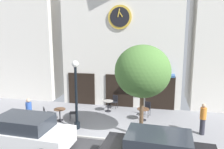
% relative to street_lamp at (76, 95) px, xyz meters
% --- Properties ---
extents(ground_plane, '(27.76, 11.09, 0.13)m').
position_rel_street_lamp_xyz_m(ground_plane, '(2.12, -1.31, -1.95)').
color(ground_plane, gray).
extents(clock_building, '(8.44, 3.40, 10.64)m').
position_rel_street_lamp_xyz_m(clock_building, '(1.64, 5.30, 3.55)').
color(clock_building, silver).
rests_on(clock_building, ground_plane).
extents(neighbor_building_left, '(5.32, 3.88, 12.89)m').
position_rel_street_lamp_xyz_m(neighbor_building_left, '(-6.24, 6.16, 4.52)').
color(neighbor_building_left, silver).
rests_on(neighbor_building_left, ground_plane).
extents(street_lamp, '(0.36, 0.36, 3.79)m').
position_rel_street_lamp_xyz_m(street_lamp, '(0.00, 0.00, 0.00)').
color(street_lamp, black).
rests_on(street_lamp, ground_plane).
extents(street_tree, '(2.73, 2.46, 4.68)m').
position_rel_street_lamp_xyz_m(street_tree, '(3.54, -0.23, 1.44)').
color(street_tree, brown).
rests_on(street_tree, ground_plane).
extents(cafe_table_near_curb, '(0.70, 0.70, 0.73)m').
position_rel_street_lamp_xyz_m(cafe_table_near_curb, '(-1.41, 0.85, -1.41)').
color(cafe_table_near_curb, black).
rests_on(cafe_table_near_curb, ground_plane).
extents(cafe_table_center_left, '(0.68, 0.68, 0.73)m').
position_rel_street_lamp_xyz_m(cafe_table_center_left, '(1.08, 3.00, -1.41)').
color(cafe_table_center_left, black).
rests_on(cafe_table_center_left, ground_plane).
extents(cafe_table_rightmost, '(0.72, 0.72, 0.72)m').
position_rel_street_lamp_xyz_m(cafe_table_rightmost, '(3.48, 1.93, -1.41)').
color(cafe_table_rightmost, black).
rests_on(cafe_table_rightmost, ground_plane).
extents(cafe_chair_facing_street, '(0.41, 0.41, 0.90)m').
position_rel_street_lamp_xyz_m(cafe_chair_facing_street, '(-1.51, 0.01, -1.40)').
color(cafe_chair_facing_street, black).
rests_on(cafe_chair_facing_street, ground_plane).
extents(cafe_chair_outer, '(0.49, 0.49, 0.90)m').
position_rel_street_lamp_xyz_m(cafe_chair_outer, '(-0.59, 1.15, -1.40)').
color(cafe_chair_outer, black).
rests_on(cafe_chair_outer, ground_plane).
extents(cafe_chair_right_end, '(0.49, 0.49, 0.90)m').
position_rel_street_lamp_xyz_m(cafe_chair_right_end, '(1.38, 3.77, -1.40)').
color(cafe_chair_right_end, black).
rests_on(cafe_chair_right_end, ground_plane).
extents(cafe_chair_curbside, '(0.56, 0.56, 0.90)m').
position_rel_street_lamp_xyz_m(cafe_chair_curbside, '(-2.12, 0.50, -1.40)').
color(cafe_chair_curbside, black).
rests_on(cafe_chair_curbside, ground_plane).
extents(cafe_chair_left_end, '(0.50, 0.50, 0.90)m').
position_rel_street_lamp_xyz_m(cafe_chair_left_end, '(3.68, 2.73, -1.40)').
color(cafe_chair_left_end, black).
rests_on(cafe_chair_left_end, ground_plane).
extents(pedestrian_orange, '(0.41, 0.41, 1.67)m').
position_rel_street_lamp_xyz_m(pedestrian_orange, '(6.63, 0.65, -1.06)').
color(pedestrian_orange, '#2D2D38').
rests_on(pedestrian_orange, ground_plane).
extents(pedestrian_blue, '(0.44, 0.44, 1.67)m').
position_rel_street_lamp_xyz_m(pedestrian_blue, '(-2.64, -0.39, -1.06)').
color(pedestrian_blue, '#2D2D38').
rests_on(pedestrian_blue, ground_plane).
extents(parked_car_white, '(4.37, 2.17, 1.55)m').
position_rel_street_lamp_xyz_m(parked_car_white, '(-1.56, -2.50, -1.17)').
color(parked_car_white, white).
rests_on(parked_car_white, ground_plane).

